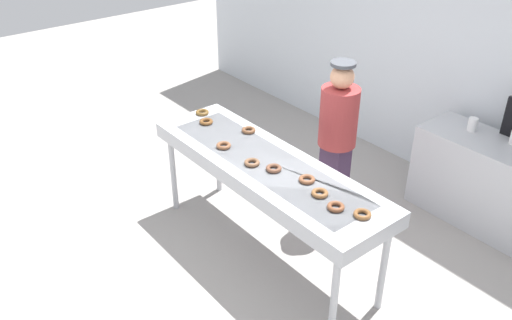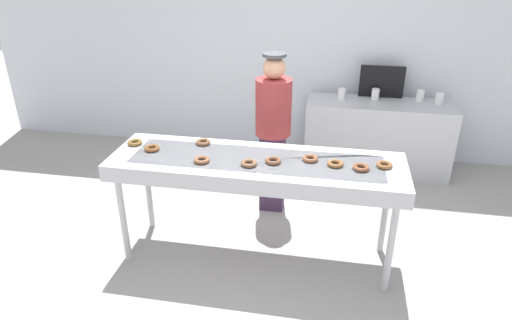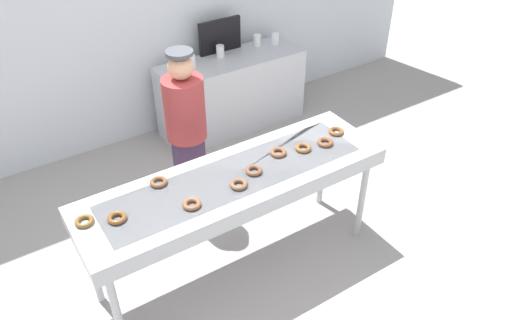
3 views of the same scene
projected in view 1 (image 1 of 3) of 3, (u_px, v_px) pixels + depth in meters
The scene contains 16 objects.
ground_plane at pixel (265, 251), 4.90m from camera, with size 16.00×16.00×0.00m, color #9E9993.
back_wall at pixel (452, 21), 5.34m from camera, with size 8.00×0.12×3.36m, color silver.
fryer_conveyor at pixel (266, 170), 4.46m from camera, with size 2.37×0.70×0.95m.
chocolate_donut_0 at pixel (307, 179), 4.15m from camera, with size 0.13×0.13×0.03m, color brown.
chocolate_donut_1 at pixel (224, 145), 4.62m from camera, with size 0.13×0.13×0.03m, color brown.
chocolate_donut_2 at pixel (249, 130), 4.87m from camera, with size 0.13×0.13×0.03m, color brown.
chocolate_donut_3 at pixel (320, 193), 3.99m from camera, with size 0.13×0.13×0.03m, color brown.
chocolate_donut_4 at pixel (252, 163), 4.37m from camera, with size 0.13×0.13×0.03m, color brown.
chocolate_donut_5 at pixel (274, 168), 4.29m from camera, with size 0.13×0.13×0.03m, color brown.
chocolate_donut_6 at pixel (206, 122), 5.02m from camera, with size 0.13×0.13×0.03m, color brown.
chocolate_donut_7 at pixel (336, 207), 3.84m from camera, with size 0.13×0.13×0.03m, color brown.
chocolate_donut_8 at pixel (362, 214), 3.76m from camera, with size 0.13×0.13×0.03m, color brown.
chocolate_donut_9 at pixel (202, 112), 5.19m from camera, with size 0.13×0.13×0.03m, color brown.
worker_baker at pixel (337, 135), 4.87m from camera, with size 0.34×0.34×1.62m.
prep_counter at pixel (502, 190), 4.99m from camera, with size 1.67×0.56×0.85m, color #B7BABF.
paper_cup_1 at pixel (473, 124), 5.08m from camera, with size 0.09×0.09×0.13m, color white.
Camera 1 is at (2.91, -2.45, 3.19)m, focal length 37.83 mm.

